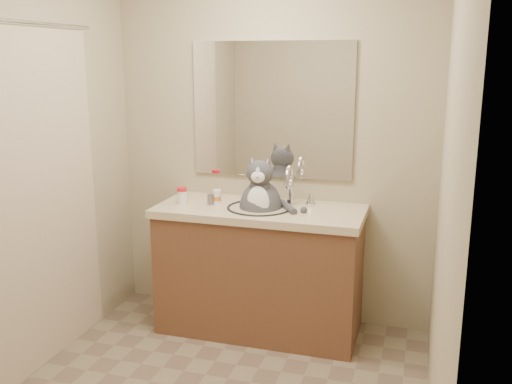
% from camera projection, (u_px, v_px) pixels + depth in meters
% --- Properties ---
extents(room, '(2.22, 2.52, 2.42)m').
position_uv_depth(room, '(203.00, 185.00, 2.70)').
color(room, '#82745A').
rests_on(room, ground).
extents(vanity, '(1.34, 0.59, 1.12)m').
position_uv_depth(vanity, '(260.00, 267.00, 3.77)').
color(vanity, brown).
rests_on(vanity, ground).
extents(mirror, '(1.10, 0.02, 0.90)m').
position_uv_depth(mirror, '(272.00, 110.00, 3.79)').
color(mirror, white).
rests_on(mirror, room).
extents(shower_curtain, '(0.02, 1.30, 1.93)m').
position_uv_depth(shower_curtain, '(32.00, 200.00, 3.12)').
color(shower_curtain, beige).
rests_on(shower_curtain, ground).
extents(cat, '(0.42, 0.34, 0.55)m').
position_uv_depth(cat, '(261.00, 204.00, 3.67)').
color(cat, '#434348').
rests_on(cat, vanity).
extents(pill_bottle_redcap, '(0.07, 0.07, 0.11)m').
position_uv_depth(pill_bottle_redcap, '(182.00, 195.00, 3.75)').
color(pill_bottle_redcap, white).
rests_on(pill_bottle_redcap, vanity).
extents(pill_bottle_orange, '(0.06, 0.06, 0.09)m').
position_uv_depth(pill_bottle_orange, '(217.00, 197.00, 3.75)').
color(pill_bottle_orange, white).
rests_on(pill_bottle_orange, vanity).
extents(grey_canister, '(0.05, 0.05, 0.07)m').
position_uv_depth(grey_canister, '(211.00, 199.00, 3.74)').
color(grey_canister, slate).
rests_on(grey_canister, vanity).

